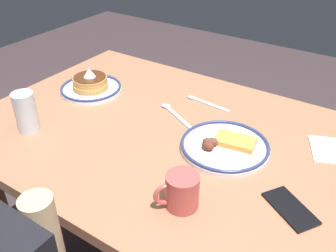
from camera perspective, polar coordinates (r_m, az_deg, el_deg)
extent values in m
cube|color=#A1694B|center=(1.24, -0.60, -1.50)|extent=(1.30, 0.92, 0.04)
cylinder|color=brown|center=(1.61, 23.76, -12.49)|extent=(0.07, 0.07, 0.70)
cylinder|color=brown|center=(1.96, -7.88, -0.72)|extent=(0.07, 0.07, 0.70)
cylinder|color=brown|center=(1.63, -24.46, -12.10)|extent=(0.07, 0.07, 0.70)
cylinder|color=white|center=(1.51, -11.77, 5.49)|extent=(0.24, 0.24, 0.01)
torus|color=navy|center=(1.51, -11.82, 5.90)|extent=(0.24, 0.24, 0.01)
cylinder|color=#CE914A|center=(1.51, -11.83, 5.93)|extent=(0.14, 0.14, 0.01)
cylinder|color=tan|center=(1.50, -11.88, 6.34)|extent=(0.14, 0.14, 0.01)
cylinder|color=gold|center=(1.49, -11.93, 6.75)|extent=(0.14, 0.14, 0.01)
cylinder|color=tan|center=(1.49, -11.98, 7.17)|extent=(0.13, 0.13, 0.01)
cylinder|color=#4C2814|center=(1.49, -12.01, 7.43)|extent=(0.13, 0.13, 0.00)
cone|color=white|center=(1.48, -12.10, 8.09)|extent=(0.05, 0.05, 0.03)
cylinder|color=white|center=(1.16, 8.73, -3.30)|extent=(0.28, 0.28, 0.01)
torus|color=navy|center=(1.15, 8.78, -2.82)|extent=(0.27, 0.27, 0.01)
cube|color=gold|center=(1.16, 10.31, -2.31)|extent=(0.13, 0.09, 0.02)
ellipsoid|color=brown|center=(1.12, 6.23, -3.05)|extent=(0.04, 0.03, 0.03)
ellipsoid|color=brown|center=(1.14, 6.87, -2.52)|extent=(0.03, 0.03, 0.03)
ellipsoid|color=brown|center=(1.14, 6.21, -2.56)|extent=(0.04, 0.03, 0.03)
cylinder|color=#BF4C47|center=(0.93, 2.22, -10.00)|extent=(0.09, 0.09, 0.10)
torus|color=#BF4C47|center=(0.92, -0.33, -10.53)|extent=(0.05, 0.06, 0.07)
cylinder|color=brown|center=(0.91, 2.26, -8.59)|extent=(0.07, 0.07, 0.01)
cylinder|color=silver|center=(1.29, -21.12, 1.99)|extent=(0.07, 0.07, 0.14)
cylinder|color=black|center=(1.30, -20.94, 1.21)|extent=(0.06, 0.06, 0.09)
cube|color=black|center=(1.00, 18.37, -11.98)|extent=(0.16, 0.14, 0.01)
cube|color=white|center=(1.25, 24.58, -3.49)|extent=(0.19, 0.19, 0.00)
cube|color=silver|center=(1.39, 6.25, 3.40)|extent=(0.18, 0.03, 0.01)
cube|color=silver|center=(1.44, 3.76, 4.60)|extent=(0.03, 0.01, 0.00)
cube|color=silver|center=(1.44, 3.62, 4.52)|extent=(0.03, 0.01, 0.00)
cube|color=silver|center=(1.43, 3.48, 4.43)|extent=(0.03, 0.01, 0.00)
cube|color=silver|center=(1.43, 3.33, 4.34)|extent=(0.03, 0.01, 0.00)
cube|color=silver|center=(1.30, 1.57, 1.37)|extent=(0.18, 0.10, 0.01)
ellipsoid|color=silver|center=(1.37, -0.29, 3.12)|extent=(0.04, 0.03, 0.01)
cylinder|color=#D3B182|center=(0.87, -18.25, -16.93)|extent=(0.09, 0.09, 0.26)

